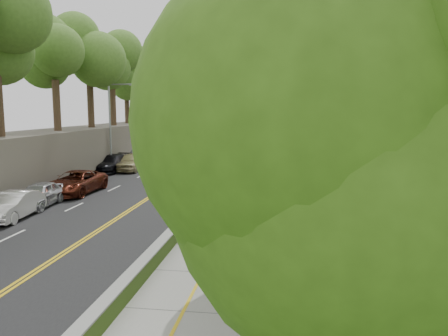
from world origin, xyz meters
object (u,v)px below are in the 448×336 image
Objects in this scene: signpost at (203,187)px; construction_barrel at (272,158)px; painter_0 at (229,186)px; car_1 at (14,205)px; streetlight at (112,121)px; concrete_block at (272,195)px; person_far at (267,151)px; car_0 at (39,195)px; car_2 at (76,182)px.

construction_barrel is (2.53, 25.33, -1.41)m from signpost.
signpost reaches higher than painter_0.
signpost is at bearing -4.26° from car_1.
streetlight is 16.82m from construction_barrel.
person_far is (-1.37, 23.78, 0.42)m from concrete_block.
concrete_block is at bearing -88.24° from construction_barrel.
construction_barrel is 0.77× the size of concrete_block.
car_1 is 32.01m from person_far.
person_far is at bearing 86.64° from signpost.
streetlight is at bearing 90.86° from car_1.
construction_barrel is at bearing 55.38° from car_0.
car_0 is at bearing 97.51° from painter_0.
signpost is at bearing -95.70° from construction_barrel.
streetlight is 6.18× the size of concrete_block.
signpost is 12.19m from car_2.
construction_barrel is 0.23× the size of car_1.
person_far is (1.35, 23.40, -0.02)m from painter_0.
painter_0 is at bearing 27.26° from car_1.
signpost is 25.50m from construction_barrel.
streetlight is 1.89× the size of car_0.
construction_barrel reaches higher than concrete_block.
car_1 is (-13.17, -5.98, 0.26)m from concrete_block.
streetlight reaches higher than concrete_block.
streetlight reaches higher than car_0.
car_1 is (-10.05, 0.04, -1.22)m from signpost.
car_2 reaches higher than car_1.
concrete_block is at bearing 68.58° from person_far.
construction_barrel is 19.06m from painter_0.
concrete_block is 0.24× the size of car_2.
concrete_block is (3.12, 6.02, -1.48)m from signpost.
streetlight is 4.57× the size of painter_0.
painter_0 is at bearing -96.41° from construction_barrel.
car_0 is 0.77× the size of car_2.
car_0 is at bearing 41.22° from person_far.
construction_barrel is at bearing 59.51° from car_1.
painter_0 reaches higher than car_2.
painter_0 is (-2.13, -18.94, 0.38)m from construction_barrel.
car_0 is (-12.83, -22.53, 0.21)m from construction_barrel.
person_far is (13.26, 12.78, -3.74)m from streetlight.
car_0 is 4.01m from car_2.
car_2 is at bearing -124.17° from construction_barrel.
construction_barrel is at bearing 84.30° from signpost.
person_far is (12.05, 26.99, 0.14)m from car_0.
car_0 is 29.56m from person_far.
streetlight is 18.79m from person_far.
car_0 reaches higher than concrete_block.
painter_0 is (11.91, -10.62, -3.72)m from streetlight.
car_1 is (1.46, -16.98, -3.90)m from streetlight.
car_2 is at bearing -81.85° from streetlight.
concrete_block is 23.82m from person_far.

